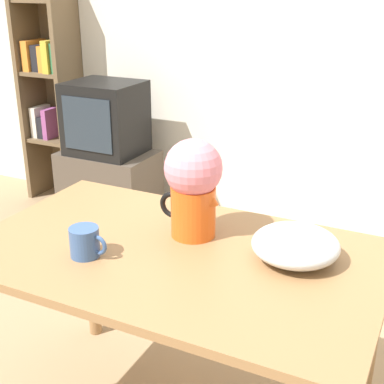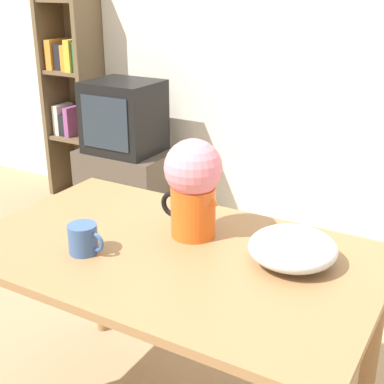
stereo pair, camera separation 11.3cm
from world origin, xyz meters
The scene contains 8 objects.
wall_back centered at (0.00, 1.97, 1.30)m, with size 8.00×0.05×2.60m.
table centered at (0.05, 0.09, 0.66)m, with size 1.38×0.83×0.77m.
flower_vase centered at (0.06, 0.22, 0.96)m, with size 0.23×0.20×0.35m.
coffee_mug centered at (-0.19, -0.07, 0.82)m, with size 0.14×0.10×0.10m.
white_bowl centered at (0.43, 0.20, 0.82)m, with size 0.28×0.28×0.11m.
tv_stand centered at (-1.23, 1.53, 0.26)m, with size 0.63×0.42×0.53m.
tv_set centered at (-1.23, 1.53, 0.77)m, with size 0.46×0.41×0.47m.
bookshelf centered at (-1.91, 1.81, 0.98)m, with size 0.40×0.30×1.73m.
Camera 1 is at (0.81, -1.31, 1.61)m, focal length 50.00 mm.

